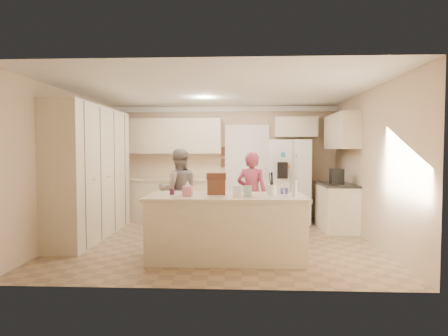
{
  "coord_description": "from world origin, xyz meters",
  "views": [
    {
      "loc": [
        0.4,
        -6.45,
        1.57
      ],
      "look_at": [
        0.1,
        0.35,
        1.25
      ],
      "focal_mm": 30.0,
      "sensor_mm": 36.0,
      "label": 1
    }
  ],
  "objects_px": {
    "utensil_crock": "(272,190)",
    "teen_girl": "(252,194)",
    "island_base": "(226,229)",
    "coffee_maker": "(337,176)",
    "refrigerator": "(291,181)",
    "teen_boy": "(179,191)",
    "tissue_box": "(188,191)",
    "dollhouse_body": "(217,187)"
  },
  "relations": [
    {
      "from": "coffee_maker",
      "to": "utensil_crock",
      "type": "distance_m",
      "value": 2.32
    },
    {
      "from": "dollhouse_body",
      "to": "teen_girl",
      "type": "distance_m",
      "value": 1.47
    },
    {
      "from": "utensil_crock",
      "to": "teen_girl",
      "type": "distance_m",
      "value": 1.43
    },
    {
      "from": "utensil_crock",
      "to": "teen_girl",
      "type": "height_order",
      "value": "teen_girl"
    },
    {
      "from": "tissue_box",
      "to": "teen_boy",
      "type": "height_order",
      "value": "teen_boy"
    },
    {
      "from": "refrigerator",
      "to": "tissue_box",
      "type": "bearing_deg",
      "value": -111.12
    },
    {
      "from": "tissue_box",
      "to": "refrigerator",
      "type": "bearing_deg",
      "value": 58.47
    },
    {
      "from": "utensil_crock",
      "to": "tissue_box",
      "type": "distance_m",
      "value": 1.21
    },
    {
      "from": "tissue_box",
      "to": "teen_boy",
      "type": "xyz_separation_m",
      "value": [
        -0.43,
        1.83,
        -0.19
      ]
    },
    {
      "from": "island_base",
      "to": "tissue_box",
      "type": "height_order",
      "value": "tissue_box"
    },
    {
      "from": "utensil_crock",
      "to": "dollhouse_body",
      "type": "xyz_separation_m",
      "value": [
        -0.8,
        0.05,
        0.04
      ]
    },
    {
      "from": "coffee_maker",
      "to": "dollhouse_body",
      "type": "xyz_separation_m",
      "value": [
        -2.2,
        -1.8,
        -0.03
      ]
    },
    {
      "from": "refrigerator",
      "to": "utensil_crock",
      "type": "relative_size",
      "value": 12.0
    },
    {
      "from": "dollhouse_body",
      "to": "teen_boy",
      "type": "height_order",
      "value": "teen_boy"
    },
    {
      "from": "refrigerator",
      "to": "coffee_maker",
      "type": "relative_size",
      "value": 6.0
    },
    {
      "from": "utensil_crock",
      "to": "teen_boy",
      "type": "xyz_separation_m",
      "value": [
        -1.63,
        1.68,
        -0.2
      ]
    },
    {
      "from": "refrigerator",
      "to": "teen_boy",
      "type": "distance_m",
      "value": 2.58
    },
    {
      "from": "coffee_maker",
      "to": "island_base",
      "type": "relative_size",
      "value": 0.14
    },
    {
      "from": "island_base",
      "to": "teen_boy",
      "type": "distance_m",
      "value": 2.02
    },
    {
      "from": "island_base",
      "to": "teen_boy",
      "type": "height_order",
      "value": "teen_boy"
    },
    {
      "from": "dollhouse_body",
      "to": "island_base",
      "type": "bearing_deg",
      "value": -33.69
    },
    {
      "from": "coffee_maker",
      "to": "teen_girl",
      "type": "bearing_deg",
      "value": -164.29
    },
    {
      "from": "refrigerator",
      "to": "teen_girl",
      "type": "distance_m",
      "value": 1.74
    },
    {
      "from": "teen_boy",
      "to": "coffee_maker",
      "type": "bearing_deg",
      "value": 170.09
    },
    {
      "from": "refrigerator",
      "to": "tissue_box",
      "type": "relative_size",
      "value": 12.86
    },
    {
      "from": "coffee_maker",
      "to": "teen_boy",
      "type": "relative_size",
      "value": 0.19
    },
    {
      "from": "island_base",
      "to": "utensil_crock",
      "type": "bearing_deg",
      "value": 4.4
    },
    {
      "from": "coffee_maker",
      "to": "tissue_box",
      "type": "relative_size",
      "value": 2.14
    },
    {
      "from": "coffee_maker",
      "to": "island_base",
      "type": "xyz_separation_m",
      "value": [
        -2.05,
        -1.9,
        -0.63
      ]
    },
    {
      "from": "refrigerator",
      "to": "dollhouse_body",
      "type": "bearing_deg",
      "value": -106.86
    },
    {
      "from": "island_base",
      "to": "coffee_maker",
      "type": "bearing_deg",
      "value": 42.83
    },
    {
      "from": "teen_boy",
      "to": "teen_girl",
      "type": "relative_size",
      "value": 1.04
    },
    {
      "from": "tissue_box",
      "to": "utensil_crock",
      "type": "bearing_deg",
      "value": 7.13
    },
    {
      "from": "teen_boy",
      "to": "teen_girl",
      "type": "xyz_separation_m",
      "value": [
        1.39,
        -0.29,
        -0.03
      ]
    },
    {
      "from": "coffee_maker",
      "to": "utensil_crock",
      "type": "height_order",
      "value": "coffee_maker"
    },
    {
      "from": "teen_boy",
      "to": "teen_girl",
      "type": "height_order",
      "value": "teen_boy"
    },
    {
      "from": "refrigerator",
      "to": "utensil_crock",
      "type": "bearing_deg",
      "value": -92.45
    },
    {
      "from": "utensil_crock",
      "to": "teen_boy",
      "type": "distance_m",
      "value": 2.35
    },
    {
      "from": "refrigerator",
      "to": "teen_boy",
      "type": "xyz_separation_m",
      "value": [
        -2.29,
        -1.19,
        -0.1
      ]
    },
    {
      "from": "teen_boy",
      "to": "utensil_crock",
      "type": "bearing_deg",
      "value": 121.06
    },
    {
      "from": "teen_girl",
      "to": "dollhouse_body",
      "type": "bearing_deg",
      "value": 85.22
    },
    {
      "from": "refrigerator",
      "to": "teen_girl",
      "type": "height_order",
      "value": "refrigerator"
    }
  ]
}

